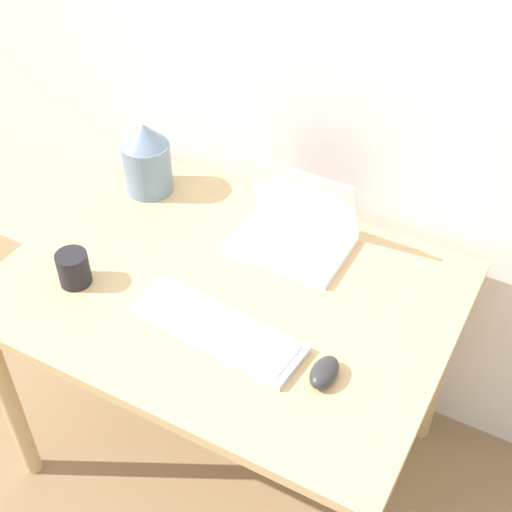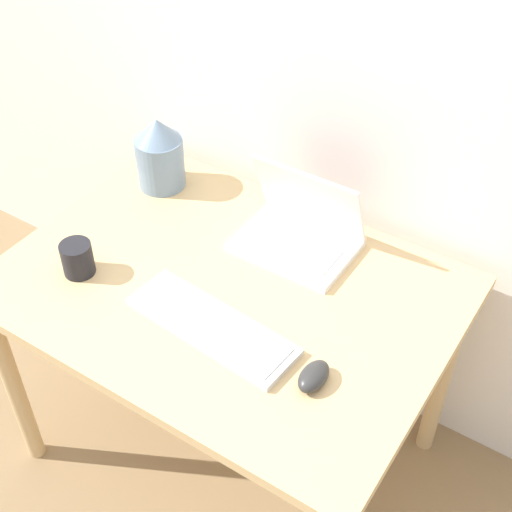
{
  "view_description": "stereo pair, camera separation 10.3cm",
  "coord_description": "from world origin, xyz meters",
  "views": [
    {
      "loc": [
        0.67,
        -0.67,
        1.93
      ],
      "look_at": [
        0.06,
        0.44,
        0.81
      ],
      "focal_mm": 50.0,
      "sensor_mm": 36.0,
      "label": 1
    },
    {
      "loc": [
        0.76,
        -0.62,
        1.93
      ],
      "look_at": [
        0.06,
        0.44,
        0.81
      ],
      "focal_mm": 50.0,
      "sensor_mm": 36.0,
      "label": 2
    }
  ],
  "objects": [
    {
      "name": "wall_back",
      "position": [
        0.0,
        0.86,
        1.25
      ],
      "size": [
        6.0,
        0.05,
        2.5
      ],
      "color": "white",
      "rests_on": "ground_plane"
    },
    {
      "name": "desk",
      "position": [
        0.0,
        0.4,
        0.62
      ],
      "size": [
        1.11,
        0.8,
        0.71
      ],
      "color": "tan",
      "rests_on": "ground_plane"
    },
    {
      "name": "laptop",
      "position": [
        0.07,
        0.64,
        0.75
      ],
      "size": [
        0.3,
        0.22,
        0.23
      ],
      "color": "white",
      "rests_on": "desk"
    },
    {
      "name": "keyboard",
      "position": [
        0.06,
        0.26,
        0.72
      ],
      "size": [
        0.44,
        0.17,
        0.02
      ],
      "color": "silver",
      "rests_on": "desk"
    },
    {
      "name": "mouse",
      "position": [
        0.33,
        0.26,
        0.73
      ],
      "size": [
        0.06,
        0.1,
        0.04
      ],
      "color": "#2D2D2D",
      "rests_on": "desk"
    },
    {
      "name": "vase",
      "position": [
        -0.4,
        0.65,
        0.81
      ],
      "size": [
        0.14,
        0.14,
        0.22
      ],
      "color": "slate",
      "rests_on": "desk"
    },
    {
      "name": "mug",
      "position": [
        -0.34,
        0.24,
        0.75
      ],
      "size": [
        0.08,
        0.08,
        0.09
      ],
      "color": "black",
      "rests_on": "desk"
    }
  ]
}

